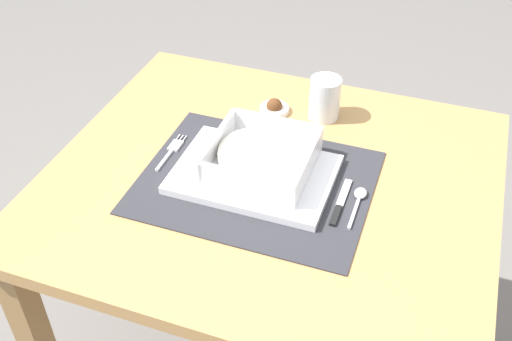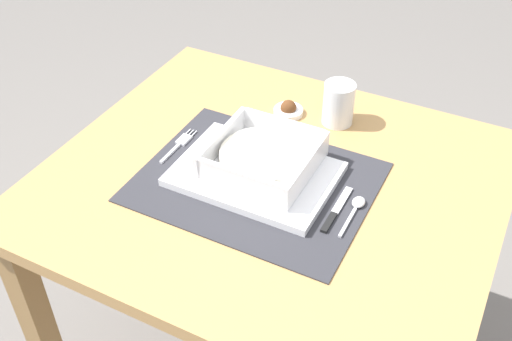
{
  "view_description": "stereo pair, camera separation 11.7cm",
  "coord_description": "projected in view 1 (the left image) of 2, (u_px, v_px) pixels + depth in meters",
  "views": [
    {
      "loc": [
        0.28,
        -0.88,
        1.52
      ],
      "look_at": [
        -0.02,
        -0.03,
        0.78
      ],
      "focal_mm": 42.94,
      "sensor_mm": 36.0,
      "label": 1
    },
    {
      "loc": [
        0.39,
        -0.84,
        1.52
      ],
      "look_at": [
        -0.02,
        -0.03,
        0.78
      ],
      "focal_mm": 42.94,
      "sensor_mm": 36.0,
      "label": 2
    }
  ],
  "objects": [
    {
      "name": "butter_knife",
      "position": [
        340.0,
        205.0,
        1.13
      ],
      "size": [
        0.01,
        0.13,
        0.01
      ],
      "rotation": [
        0.0,
        0.0,
        0.01
      ],
      "color": "black",
      "rests_on": "placemat"
    },
    {
      "name": "fork",
      "position": [
        172.0,
        150.0,
        1.27
      ],
      "size": [
        0.02,
        0.13,
        0.0
      ],
      "rotation": [
        0.0,
        0.0,
        -0.02
      ],
      "color": "silver",
      "rests_on": "placemat"
    },
    {
      "name": "placemat",
      "position": [
        256.0,
        182.0,
        1.19
      ],
      "size": [
        0.44,
        0.35,
        0.0
      ],
      "primitive_type": "cube",
      "color": "#2D2D33",
      "rests_on": "dining_table"
    },
    {
      "name": "drinking_glass",
      "position": [
        325.0,
        100.0,
        1.34
      ],
      "size": [
        0.07,
        0.07,
        0.1
      ],
      "color": "white",
      "rests_on": "dining_table"
    },
    {
      "name": "porridge_bowl",
      "position": [
        261.0,
        158.0,
        1.19
      ],
      "size": [
        0.2,
        0.2,
        0.05
      ],
      "color": "white",
      "rests_on": "serving_plate"
    },
    {
      "name": "condiment_saucer",
      "position": [
        274.0,
        108.0,
        1.38
      ],
      "size": [
        0.07,
        0.07,
        0.04
      ],
      "color": "white",
      "rests_on": "dining_table"
    },
    {
      "name": "spoon",
      "position": [
        359.0,
        197.0,
        1.15
      ],
      "size": [
        0.02,
        0.11,
        0.01
      ],
      "rotation": [
        0.0,
        0.0,
        -0.06
      ],
      "color": "silver",
      "rests_on": "placemat"
    },
    {
      "name": "dining_table",
      "position": [
        270.0,
        218.0,
        1.28
      ],
      "size": [
        0.87,
        0.77,
        0.75
      ],
      "color": "#B2844C",
      "rests_on": "ground"
    },
    {
      "name": "serving_plate",
      "position": [
        254.0,
        174.0,
        1.2
      ],
      "size": [
        0.31,
        0.21,
        0.02
      ],
      "primitive_type": "cube",
      "color": "white",
      "rests_on": "placemat"
    }
  ]
}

